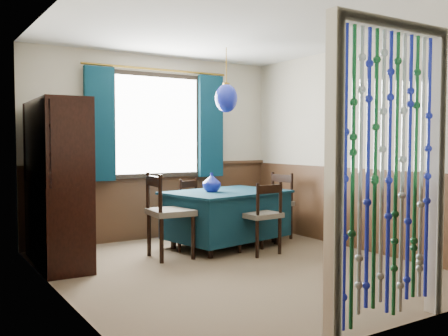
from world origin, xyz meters
TOP-DOWN VIEW (x-y plane):
  - floor at (0.00, 0.00)m, footprint 4.00×4.00m
  - ceiling at (0.00, 0.00)m, footprint 4.00×4.00m
  - wall_back at (0.00, 2.00)m, footprint 3.60×0.00m
  - wall_front at (0.00, -2.00)m, footprint 3.60×0.00m
  - wall_left at (-1.80, 0.00)m, footprint 0.00×4.00m
  - wall_right at (1.80, 0.00)m, footprint 0.00×4.00m
  - wainscot_back at (0.00, 1.99)m, footprint 3.60×0.00m
  - wainscot_front at (0.00, -1.99)m, footprint 3.60×0.00m
  - wainscot_left at (-1.79, 0.00)m, footprint 0.00×4.00m
  - wainscot_right at (1.79, 0.00)m, footprint 0.00×4.00m
  - window at (0.00, 1.95)m, footprint 1.32×0.12m
  - doorway at (0.00, -1.94)m, footprint 1.16×0.12m
  - dining_table at (0.50, 0.98)m, footprint 1.62×1.26m
  - chair_near at (0.62, 0.40)m, footprint 0.45×0.43m
  - chair_far at (0.43, 1.63)m, footprint 0.52×0.51m
  - chair_left at (-0.40, 0.81)m, footprint 0.49×0.51m
  - chair_right at (1.34, 1.08)m, footprint 0.47×0.49m
  - sideboard at (-1.55, 1.20)m, footprint 0.53×1.37m
  - pendant_lamp at (0.50, 0.98)m, footprint 0.28×0.28m
  - vase_table at (0.30, 1.01)m, footprint 0.25×0.25m
  - bowl_shelf at (-1.49, 0.88)m, footprint 0.27×0.27m
  - vase_sideboard at (-1.49, 1.47)m, footprint 0.21×0.21m

SIDE VIEW (x-z plane):
  - floor at x=0.00m, z-range 0.00..0.00m
  - dining_table at x=0.50m, z-range 0.06..0.76m
  - chair_far at x=0.43m, z-range 0.03..0.84m
  - chair_near at x=0.62m, z-range 0.03..0.89m
  - chair_right at x=1.34m, z-range 0.03..0.93m
  - wainscot_back at x=0.00m, z-range -1.30..2.30m
  - wainscot_front at x=0.00m, z-range -1.30..2.30m
  - wainscot_left at x=-1.79m, z-range -1.50..2.50m
  - wainscot_right at x=1.79m, z-range -1.50..2.50m
  - chair_left at x=-0.40m, z-range 0.03..1.00m
  - sideboard at x=-1.55m, z-range -0.27..1.50m
  - vase_table at x=0.30m, z-range 0.70..0.92m
  - vase_sideboard at x=-1.49m, z-range 0.88..1.05m
  - doorway at x=0.00m, z-range -0.04..2.14m
  - bowl_shelf at x=-1.49m, z-range 1.21..1.26m
  - wall_back at x=0.00m, z-range -0.55..3.05m
  - wall_front at x=0.00m, z-range -0.55..3.05m
  - wall_left at x=-1.80m, z-range -0.75..3.25m
  - wall_right at x=1.80m, z-range -0.75..3.25m
  - window at x=0.00m, z-range 0.84..2.26m
  - pendant_lamp at x=0.50m, z-range 1.47..2.27m
  - ceiling at x=0.00m, z-range 2.50..2.50m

